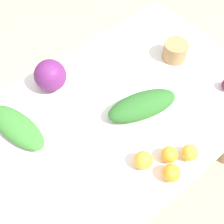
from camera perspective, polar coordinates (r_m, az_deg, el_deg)
ground_plane at (r=2.12m, az=0.00°, el=-12.06°), size 8.00×8.00×0.00m
dining_table at (r=1.52m, az=0.00°, el=-2.46°), size 1.48×0.91×0.77m
cabbage_purple at (r=1.51m, az=-11.22°, el=6.57°), size 0.15×0.15×0.15m
paper_bag at (r=1.66m, az=11.49°, el=10.90°), size 0.12×0.12×0.10m
greens_bunch_scallion at (r=1.42m, az=-16.96°, el=-2.66°), size 0.18×0.34×0.07m
greens_bunch_chard at (r=1.41m, az=5.54°, el=1.20°), size 0.36×0.23×0.09m
orange_0 at (r=1.34m, az=14.02°, el=-7.23°), size 0.07×0.07×0.07m
orange_1 at (r=1.29m, az=5.76°, el=-8.78°), size 0.08×0.08×0.08m
orange_2 at (r=1.32m, az=10.42°, el=-7.68°), size 0.07×0.07×0.07m
orange_3 at (r=1.28m, az=10.79°, el=-10.93°), size 0.07×0.07×0.07m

